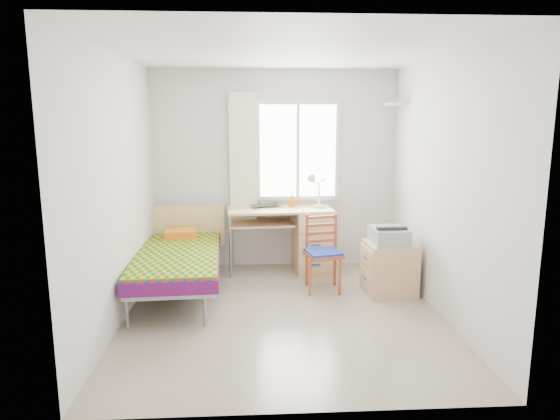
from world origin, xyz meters
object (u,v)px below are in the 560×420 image
(desk, at_px, (307,237))
(printer, at_px, (389,235))
(chair, at_px, (323,248))
(cabinet, at_px, (389,268))
(bed, at_px, (179,257))

(desk, distance_m, printer, 1.26)
(desk, bearing_deg, printer, -52.79)
(chair, relative_size, cabinet, 1.49)
(chair, bearing_deg, printer, -29.49)
(desk, relative_size, cabinet, 2.32)
(bed, relative_size, desk, 1.48)
(bed, bearing_deg, desk, 22.77)
(bed, relative_size, printer, 4.50)
(bed, distance_m, printer, 2.39)
(chair, xyz_separation_m, printer, (0.71, -0.22, 0.19))
(chair, height_order, printer, chair)
(bed, xyz_separation_m, cabinet, (2.40, -0.16, -0.12))
(desk, xyz_separation_m, chair, (0.11, -0.72, 0.05))
(desk, distance_m, cabinet, 1.25)
(chair, bearing_deg, desk, 86.01)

